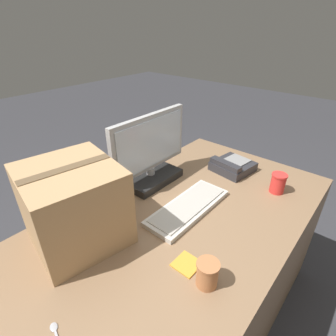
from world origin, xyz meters
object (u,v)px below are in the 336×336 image
object	(u,v)px
desk_phone	(232,166)
cardboard_box	(74,205)
keyboard	(188,207)
paper_cup_right	(278,183)
monitor	(150,156)
paper_cup_left	(207,274)
sticky_note_pad	(187,264)

from	to	relation	value
desk_phone	cardboard_box	bearing A→B (deg)	175.02
keyboard	cardboard_box	xyz separation A→B (m)	(-0.43, 0.23, 0.15)
keyboard	paper_cup_right	distance (m)	0.49
monitor	paper_cup_right	distance (m)	0.67
paper_cup_left	paper_cup_right	xyz separation A→B (m)	(0.69, 0.03, 0.00)
monitor	keyboard	bearing A→B (deg)	-102.91
monitor	cardboard_box	xyz separation A→B (m)	(-0.50, -0.08, 0.01)
keyboard	cardboard_box	distance (m)	0.51
paper_cup_left	cardboard_box	bearing A→B (deg)	106.00
monitor	paper_cup_left	bearing A→B (deg)	-120.54
monitor	cardboard_box	world-z (taller)	monitor
paper_cup_right	desk_phone	bearing A→B (deg)	80.28
desk_phone	paper_cup_right	world-z (taller)	paper_cup_right
desk_phone	paper_cup_left	bearing A→B (deg)	-149.21
keyboard	paper_cup_right	world-z (taller)	paper_cup_right
sticky_note_pad	monitor	bearing A→B (deg)	56.33
paper_cup_left	paper_cup_right	size ratio (longest dim) A/B	0.93
desk_phone	paper_cup_right	bearing A→B (deg)	-91.62
sticky_note_pad	cardboard_box	bearing A→B (deg)	111.79
desk_phone	paper_cup_right	size ratio (longest dim) A/B	2.26
cardboard_box	sticky_note_pad	world-z (taller)	cardboard_box
paper_cup_left	keyboard	bearing A→B (deg)	45.60
monitor	paper_cup_right	size ratio (longest dim) A/B	4.81
monitor	keyboard	xyz separation A→B (m)	(-0.07, -0.31, -0.14)
paper_cup_left	sticky_note_pad	xyz separation A→B (m)	(0.02, 0.10, -0.05)
monitor	sticky_note_pad	world-z (taller)	monitor
paper_cup_right	sticky_note_pad	world-z (taller)	paper_cup_right
paper_cup_right	keyboard	bearing A→B (deg)	147.92
desk_phone	monitor	bearing A→B (deg)	151.98
keyboard	paper_cup_right	bearing A→B (deg)	-31.91
keyboard	desk_phone	size ratio (longest dim) A/B	1.93
monitor	keyboard	world-z (taller)	monitor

